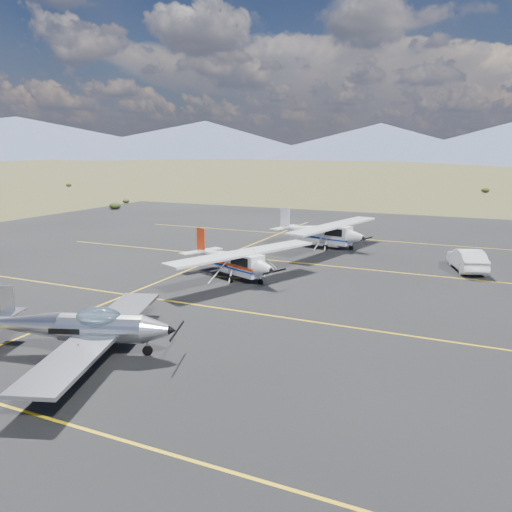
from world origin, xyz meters
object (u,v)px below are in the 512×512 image
Objects in this scene: aircraft_cessna at (233,258)px; aircraft_plain at (321,231)px; sedan at (467,260)px; aircraft_low_wing at (80,327)px.

aircraft_plain is at bearing 103.41° from aircraft_cessna.
aircraft_plain reaches higher than sedan.
aircraft_low_wing is 12.71m from aircraft_cessna.
aircraft_plain is 11.55m from sedan.
aircraft_low_wing is at bearing -66.58° from aircraft_cessna.
sedan is (12.76, 20.37, -0.34)m from aircraft_low_wing.
aircraft_plain is at bearing -37.12° from sedan.
sedan is (10.86, -3.89, -0.56)m from aircraft_plain.
aircraft_plain is at bearing 66.33° from aircraft_low_wing.
aircraft_cessna is 2.35× the size of sedan.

